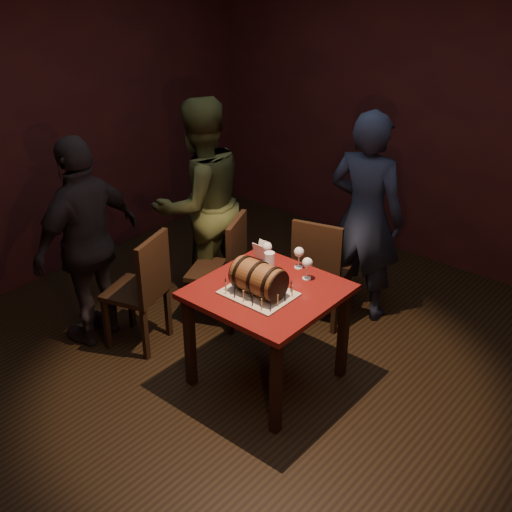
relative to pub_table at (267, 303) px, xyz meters
name	(u,v)px	position (x,y,z in m)	size (l,w,h in m)	color
room_shell	(261,199)	(-0.04, -0.03, 0.76)	(5.04, 5.04, 2.80)	black
pub_table	(267,303)	(0.00, 0.00, 0.00)	(0.90, 0.90, 0.75)	#4A0C0C
cake_board	(259,293)	(0.00, -0.09, 0.12)	(0.45, 0.35, 0.01)	#AE9F8C
barrel_cake	(259,278)	(0.00, -0.09, 0.23)	(0.39, 0.23, 0.23)	brown
birthday_candles	(259,287)	(0.00, -0.09, 0.16)	(0.40, 0.30, 0.09)	#E4CE88
wine_glass_left	(267,248)	(-0.24, 0.29, 0.23)	(0.07, 0.07, 0.16)	silver
wine_glass_mid	(299,253)	(-0.02, 0.37, 0.23)	(0.07, 0.07, 0.16)	silver
wine_glass_right	(307,264)	(0.12, 0.28, 0.23)	(0.07, 0.07, 0.16)	silver
pint_of_ale	(269,263)	(-0.14, 0.19, 0.18)	(0.07, 0.07, 0.15)	silver
menu_card	(261,251)	(-0.31, 0.30, 0.17)	(0.10, 0.05, 0.13)	white
chair_back	(320,267)	(-0.15, 0.83, -0.12)	(0.49, 0.49, 0.93)	black
chair_left_rear	(225,265)	(-0.74, 0.38, -0.12)	(0.53, 0.53, 0.93)	black
chair_left_front	(144,285)	(-0.98, -0.25, -0.12)	(0.50, 0.50, 0.93)	black
person_back	(365,217)	(0.01, 1.22, 0.22)	(0.63, 0.41, 1.72)	#191F32
person_left_rear	(200,204)	(-1.16, 0.55, 0.24)	(0.85, 0.66, 1.75)	#383E1F
person_left_front	(88,242)	(-1.38, -0.42, 0.18)	(0.96, 0.40, 1.64)	black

